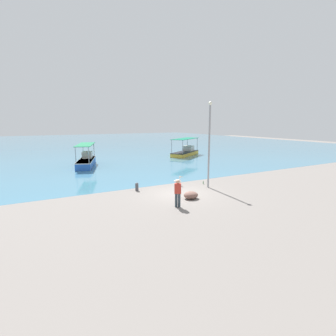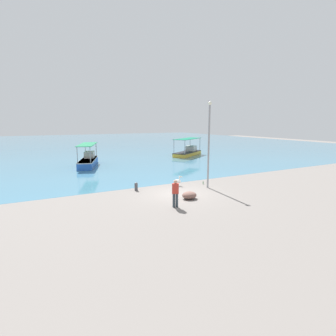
% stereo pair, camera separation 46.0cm
% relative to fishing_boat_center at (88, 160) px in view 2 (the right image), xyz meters
% --- Properties ---
extents(ground, '(120.00, 120.00, 0.00)m').
position_rel_fishing_boat_center_xyz_m(ground, '(3.36, -15.42, -0.64)').
color(ground, gray).
extents(harbor_water, '(110.00, 90.00, 0.00)m').
position_rel_fishing_boat_center_xyz_m(harbor_water, '(3.36, 32.58, -0.63)').
color(harbor_water, teal).
rests_on(harbor_water, ground).
extents(fishing_boat_center, '(3.49, 6.39, 2.55)m').
position_rel_fishing_boat_center_xyz_m(fishing_boat_center, '(0.00, 0.00, 0.00)').
color(fishing_boat_center, blue).
rests_on(fishing_boat_center, harbor_water).
extents(fishing_boat_near_right, '(6.37, 5.22, 2.58)m').
position_rel_fishing_boat_center_xyz_m(fishing_boat_near_right, '(15.41, 2.72, -0.07)').
color(fishing_boat_near_right, gold).
rests_on(fishing_boat_near_right, harbor_water).
extents(pelican, '(0.71, 0.56, 0.80)m').
position_rel_fishing_boat_center_xyz_m(pelican, '(4.47, -13.29, -0.26)').
color(pelican, '#E0997A').
rests_on(pelican, ground).
extents(lamp_post, '(0.28, 0.28, 6.60)m').
position_rel_fishing_boat_center_xyz_m(lamp_post, '(6.26, -14.92, 3.03)').
color(lamp_post, gray).
rests_on(lamp_post, ground).
extents(mooring_bollard, '(0.25, 0.25, 0.62)m').
position_rel_fishing_boat_center_xyz_m(mooring_bollard, '(0.97, -13.17, -0.31)').
color(mooring_bollard, '#47474C').
rests_on(mooring_bollard, ground).
extents(fisherman_standing, '(0.46, 0.39, 1.69)m').
position_rel_fishing_boat_center_xyz_m(fisherman_standing, '(1.70, -17.91, 0.27)').
color(fisherman_standing, '#2F3B43').
rests_on(fisherman_standing, ground).
extents(net_pile, '(1.00, 0.85, 0.49)m').
position_rel_fishing_boat_center_xyz_m(net_pile, '(3.38, -16.83, -0.39)').
color(net_pile, brown).
rests_on(net_pile, ground).
extents(glass_bottle, '(0.07, 0.07, 0.27)m').
position_rel_fishing_boat_center_xyz_m(glass_bottle, '(6.62, -13.81, -0.53)').
color(glass_bottle, '#3F7F4C').
rests_on(glass_bottle, ground).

